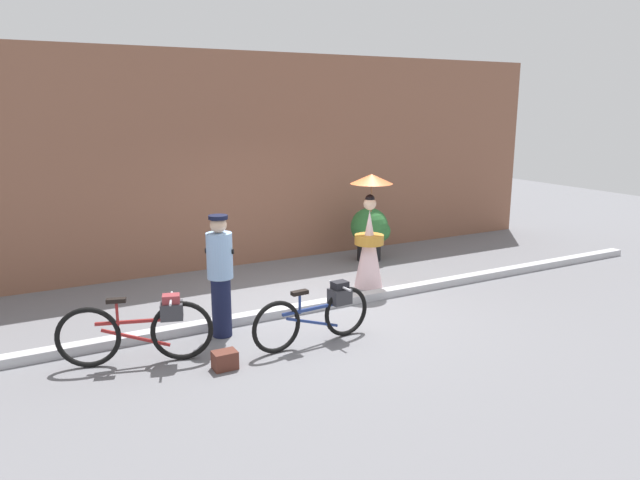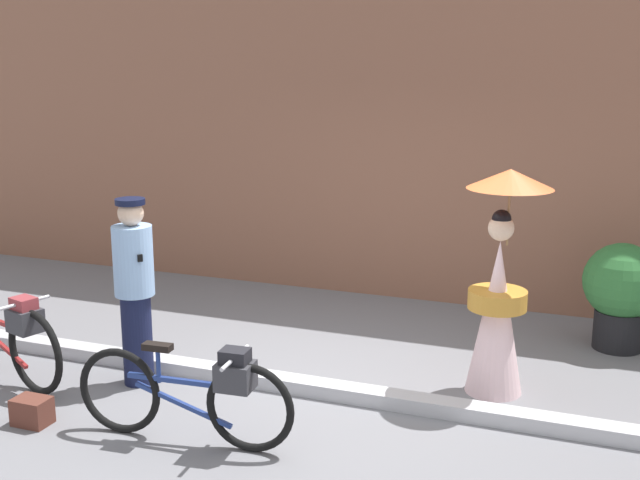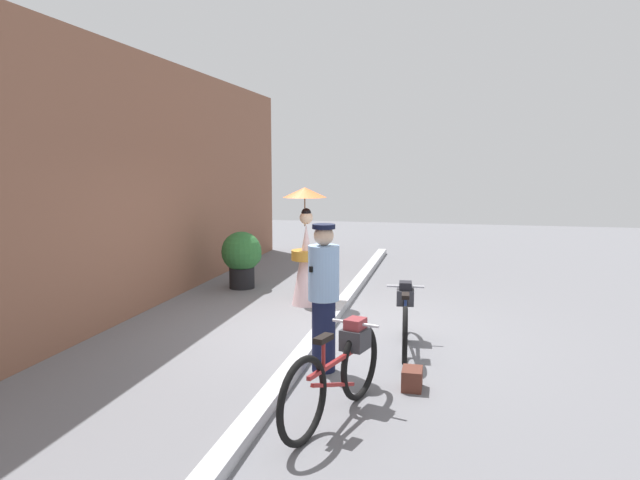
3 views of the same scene
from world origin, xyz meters
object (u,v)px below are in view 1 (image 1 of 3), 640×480
object	(u,v)px
bicycle_near_officer	(319,312)
bicycle_far_side	(142,328)
potted_plant_by_door	(371,231)
person_with_parasol	(370,234)
backpack_on_pavement	(225,360)
person_officer	(220,273)

from	to	relation	value
bicycle_near_officer	bicycle_far_side	distance (m)	2.18
bicycle_near_officer	potted_plant_by_door	xyz separation A→B (m)	(2.90, 3.20, 0.19)
bicycle_near_officer	person_with_parasol	xyz separation A→B (m)	(1.91, 1.74, 0.51)
bicycle_far_side	backpack_on_pavement	size ratio (longest dim) A/B	6.28
person_with_parasol	backpack_on_pavement	world-z (taller)	person_with_parasol
potted_plant_by_door	backpack_on_pavement	size ratio (longest dim) A/B	3.78
person_officer	person_with_parasol	bearing A→B (deg)	17.53
person_officer	potted_plant_by_door	xyz separation A→B (m)	(3.92, 2.38, -0.27)
bicycle_near_officer	person_officer	bearing A→B (deg)	141.43
bicycle_far_side	person_officer	distance (m)	1.25
person_with_parasol	bicycle_near_officer	bearing A→B (deg)	-137.65
bicycle_far_side	backpack_on_pavement	world-z (taller)	bicycle_far_side
bicycle_near_officer	bicycle_far_side	xyz separation A→B (m)	(-2.14, 0.44, 0.03)
person_with_parasol	backpack_on_pavement	bearing A→B (deg)	-149.39
bicycle_near_officer	potted_plant_by_door	distance (m)	4.32
bicycle_far_side	person_officer	world-z (taller)	person_officer
potted_plant_by_door	person_with_parasol	bearing A→B (deg)	-124.09
bicycle_near_officer	potted_plant_by_door	size ratio (longest dim) A/B	1.64
person_officer	backpack_on_pavement	world-z (taller)	person_officer
backpack_on_pavement	potted_plant_by_door	bearing A→B (deg)	38.56
person_with_parasol	backpack_on_pavement	xyz separation A→B (m)	(-3.26, -1.93, -0.80)
person_officer	backpack_on_pavement	xyz separation A→B (m)	(-0.32, -1.00, -0.76)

